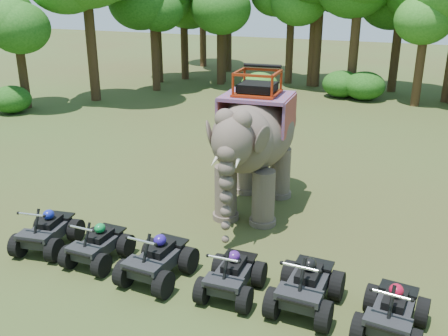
{
  "coord_description": "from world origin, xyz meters",
  "views": [
    {
      "loc": [
        5.12,
        -10.63,
        6.64
      ],
      "look_at": [
        0.0,
        1.2,
        1.9
      ],
      "focal_mm": 40.0,
      "sensor_mm": 36.0,
      "label": 1
    }
  ],
  "objects_px": {
    "atv_0": "(47,226)",
    "atv_5": "(393,306)",
    "atv_1": "(97,240)",
    "atv_4": "(307,280)",
    "atv_3": "(232,270)",
    "atv_2": "(157,254)",
    "elephant": "(255,141)"
  },
  "relations": [
    {
      "from": "elephant",
      "to": "atv_3",
      "type": "xyz_separation_m",
      "value": [
        1.18,
        -4.68,
        -1.57
      ]
    },
    {
      "from": "atv_3",
      "to": "atv_5",
      "type": "height_order",
      "value": "atv_5"
    },
    {
      "from": "atv_1",
      "to": "atv_4",
      "type": "relative_size",
      "value": 0.88
    },
    {
      "from": "atv_3",
      "to": "elephant",
      "type": "bearing_deg",
      "value": 101.49
    },
    {
      "from": "atv_4",
      "to": "atv_1",
      "type": "bearing_deg",
      "value": -177.11
    },
    {
      "from": "elephant",
      "to": "atv_0",
      "type": "distance_m",
      "value": 6.43
    },
    {
      "from": "atv_1",
      "to": "atv_3",
      "type": "height_order",
      "value": "atv_3"
    },
    {
      "from": "elephant",
      "to": "atv_4",
      "type": "bearing_deg",
      "value": -62.22
    },
    {
      "from": "atv_3",
      "to": "atv_0",
      "type": "bearing_deg",
      "value": 177.38
    },
    {
      "from": "atv_2",
      "to": "atv_4",
      "type": "height_order",
      "value": "atv_4"
    },
    {
      "from": "atv_2",
      "to": "atv_4",
      "type": "distance_m",
      "value": 3.56
    },
    {
      "from": "elephant",
      "to": "atv_1",
      "type": "distance_m",
      "value": 5.56
    },
    {
      "from": "elephant",
      "to": "atv_0",
      "type": "relative_size",
      "value": 3.01
    },
    {
      "from": "atv_3",
      "to": "atv_2",
      "type": "bearing_deg",
      "value": -178.72
    },
    {
      "from": "atv_0",
      "to": "atv_1",
      "type": "distance_m",
      "value": 1.65
    },
    {
      "from": "elephant",
      "to": "atv_2",
      "type": "height_order",
      "value": "elephant"
    },
    {
      "from": "atv_2",
      "to": "atv_5",
      "type": "relative_size",
      "value": 1.04
    },
    {
      "from": "atv_4",
      "to": "atv_5",
      "type": "bearing_deg",
      "value": -4.56
    },
    {
      "from": "atv_0",
      "to": "atv_5",
      "type": "relative_size",
      "value": 1.0
    },
    {
      "from": "atv_0",
      "to": "atv_4",
      "type": "relative_size",
      "value": 0.93
    },
    {
      "from": "atv_0",
      "to": "elephant",
      "type": "bearing_deg",
      "value": 38.68
    },
    {
      "from": "atv_0",
      "to": "atv_5",
      "type": "bearing_deg",
      "value": -9.91
    },
    {
      "from": "atv_1",
      "to": "atv_4",
      "type": "distance_m",
      "value": 5.34
    },
    {
      "from": "elephant",
      "to": "atv_4",
      "type": "xyz_separation_m",
      "value": [
        2.85,
        -4.52,
        -1.5
      ]
    },
    {
      "from": "elephant",
      "to": "atv_5",
      "type": "xyz_separation_m",
      "value": [
        4.66,
        -4.69,
        -1.55
      ]
    },
    {
      "from": "atv_5",
      "to": "atv_4",
      "type": "bearing_deg",
      "value": 179.25
    },
    {
      "from": "atv_3",
      "to": "atv_4",
      "type": "height_order",
      "value": "atv_4"
    },
    {
      "from": "atv_1",
      "to": "atv_3",
      "type": "distance_m",
      "value": 3.66
    },
    {
      "from": "atv_0",
      "to": "atv_3",
      "type": "bearing_deg",
      "value": -9.86
    },
    {
      "from": "elephant",
      "to": "atv_3",
      "type": "bearing_deg",
      "value": -80.39
    },
    {
      "from": "atv_3",
      "to": "atv_5",
      "type": "bearing_deg",
      "value": -2.74
    },
    {
      "from": "atv_2",
      "to": "atv_3",
      "type": "bearing_deg",
      "value": 6.09
    }
  ]
}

